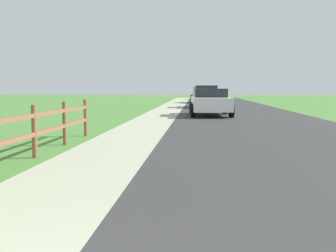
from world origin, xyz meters
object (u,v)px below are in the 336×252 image
(parked_car_beige, at_px, (206,97))
(parked_car_silver, at_px, (201,95))
(parked_suv_white, at_px, (210,102))
(parked_car_blue, at_px, (206,93))

(parked_car_beige, relative_size, parked_car_silver, 0.93)
(parked_suv_white, xyz_separation_m, parked_car_blue, (0.37, 29.13, 0.05))
(parked_suv_white, distance_m, parked_car_silver, 18.79)
(parked_car_beige, height_order, parked_car_silver, parked_car_beige)
(parked_car_beige, xyz_separation_m, parked_car_blue, (0.41, 20.09, -0.02))
(parked_car_silver, relative_size, parked_car_blue, 1.04)
(parked_car_beige, bearing_deg, parked_car_silver, 91.47)
(parked_suv_white, xyz_separation_m, parked_car_silver, (-0.29, 18.79, 0.05))
(parked_car_silver, distance_m, parked_car_blue, 10.37)
(parked_suv_white, relative_size, parked_car_beige, 1.07)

